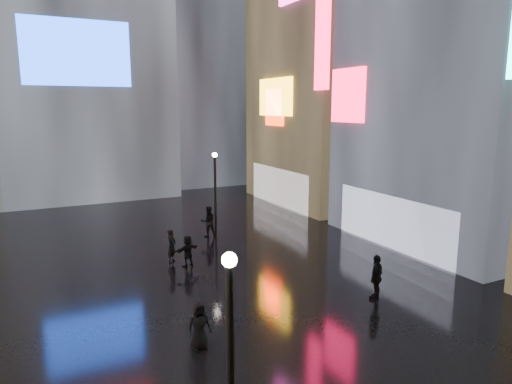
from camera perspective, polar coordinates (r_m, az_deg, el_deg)
ground at (r=24.23m, az=-8.57°, el=-8.54°), size 140.00×140.00×0.00m
building_right_far at (r=39.68m, az=9.62°, el=19.28°), size 10.28×12.00×28.00m
tower_flank_right at (r=51.23m, az=-8.56°, el=20.73°), size 12.00×12.00×34.00m
lamp_near at (r=9.62m, az=-3.21°, el=-20.41°), size 0.30×0.30×5.20m
lamp_far at (r=27.86m, az=-5.11°, el=0.32°), size 0.30×0.30×5.20m
pedestrian_3 at (r=19.86m, az=14.82°, el=-10.24°), size 1.20×0.94×1.90m
pedestrian_4 at (r=15.76m, az=-7.13°, el=-16.21°), size 0.81×0.54×1.62m
pedestrian_5 at (r=23.28m, az=-8.52°, el=-7.29°), size 1.54×0.93×1.58m
pedestrian_6 at (r=23.98m, az=-10.49°, el=-6.62°), size 0.73×0.75×1.74m
pedestrian_7 at (r=28.26m, az=-5.98°, el=-3.69°), size 0.99×0.81×1.89m
umbrella_2 at (r=15.23m, az=-7.24°, el=-11.91°), size 1.42×1.42×0.93m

